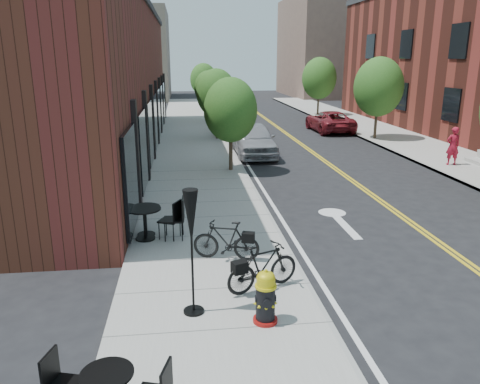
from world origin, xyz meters
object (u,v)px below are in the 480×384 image
bistro_set_b (144,219)px  pedestrian (453,146)px  bicycle_right (263,267)px  bicycle_left (226,240)px  parked_car_a (253,139)px  patio_umbrella (191,226)px  parked_car_b (237,121)px  bistro_set_c (145,217)px  fire_hydrant (266,297)px  parked_car_far (329,121)px  parked_car_c (232,107)px

bistro_set_b → pedestrian: pedestrian is taller
bicycle_right → bicycle_left: bearing=-1.4°
parked_car_a → bicycle_left: bearing=-101.6°
patio_umbrella → pedestrian: 16.06m
bicycle_left → pedestrian: pedestrian is taller
parked_car_b → pedestrian: bearing=-48.2°
bicycle_left → bicycle_right: (0.60, -1.55, 0.02)m
patio_umbrella → parked_car_b: size_ratio=0.47×
bicycle_left → parked_car_b: size_ratio=0.31×
bicycle_left → bistro_set_c: bearing=-115.6°
fire_hydrant → parked_car_far: size_ratio=0.21×
parked_car_a → pedestrian: (8.25, -3.64, 0.15)m
fire_hydrant → bistro_set_b: size_ratio=0.50×
bicycle_left → parked_car_a: bearing=-174.3°
bistro_set_c → parked_car_far: (10.55, 17.83, 0.04)m
parked_car_a → parked_car_c: 17.04m
bicycle_right → bistro_set_b: bearing=17.5°
patio_umbrella → pedestrian: bearing=43.9°
bistro_set_c → pedestrian: size_ratio=1.14×
bistro_set_b → parked_car_c: parked_car_c is taller
bistro_set_c → bicycle_left: bearing=-18.1°
fire_hydrant → parked_car_a: (2.06, 15.25, 0.21)m
bicycle_left → bistro_set_b: (-1.97, 1.51, 0.08)m
bistro_set_b → parked_car_far: 20.98m
bistro_set_b → patio_umbrella: (1.15, -3.79, 1.14)m
parked_car_a → parked_car_c: bearing=87.3°
fire_hydrant → bicycle_left: size_ratio=0.64×
bistro_set_c → parked_car_far: bearing=83.9°
bistro_set_c → patio_umbrella: size_ratio=0.81×
bicycle_right → parked_car_b: bearing=-27.6°
bistro_set_b → patio_umbrella: size_ratio=0.86×
parked_car_b → parked_car_c: parked_car_b is taller
bicycle_left → patio_umbrella: (-0.81, -2.28, 1.22)m
fire_hydrant → bistro_set_b: 4.91m
parked_car_c → pedestrian: size_ratio=2.84×
fire_hydrant → parked_car_a: size_ratio=0.21×
fire_hydrant → parked_car_b: (1.99, 21.98, 0.23)m
fire_hydrant → pedestrian: size_ratio=0.60×
bistro_set_b → parked_car_b: (4.40, 17.71, 0.16)m
parked_car_a → parked_car_c: size_ratio=1.00×
bicycle_left → patio_umbrella: patio_umbrella is taller
bistro_set_b → parked_car_b: size_ratio=0.41×
bistro_set_b → bistro_set_c: bearing=92.6°
pedestrian → parked_car_c: bearing=-69.2°
parked_car_far → bicycle_left: bearing=65.2°
patio_umbrella → parked_car_c: (4.05, 31.78, -1.12)m
bicycle_right → parked_car_far: bearing=-43.2°
bicycle_left → pedestrian: 13.92m
fire_hydrant → parked_car_b: parked_car_b is taller
parked_car_a → parked_car_far: parked_car_a is taller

